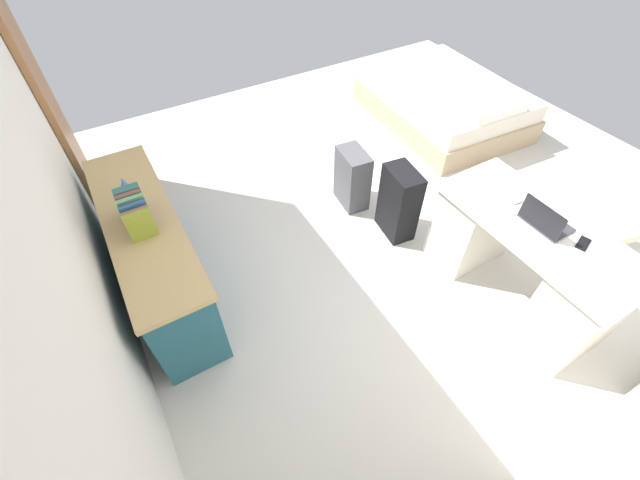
# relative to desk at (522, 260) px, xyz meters

# --- Properties ---
(ground_plane) EXTENTS (6.12, 6.12, 0.00)m
(ground_plane) POSITION_rel_desk_xyz_m (1.23, 0.19, -0.40)
(ground_plane) COLOR beige
(wall_back) EXTENTS (4.61, 0.10, 2.84)m
(wall_back) POSITION_rel_desk_xyz_m (1.23, 2.75, 1.02)
(wall_back) COLOR silver
(wall_back) RESTS_ON ground_plane
(door_wooden) EXTENTS (0.88, 0.05, 2.04)m
(door_wooden) POSITION_rel_desk_xyz_m (2.98, 2.67, 0.62)
(door_wooden) COLOR #936038
(door_wooden) RESTS_ON ground_plane
(desk) EXTENTS (1.44, 0.66, 0.76)m
(desk) POSITION_rel_desk_xyz_m (0.00, 0.00, 0.00)
(desk) COLOR silver
(desk) RESTS_ON ground_plane
(office_chair) EXTENTS (0.55, 0.55, 0.94)m
(office_chair) POSITION_rel_desk_xyz_m (-0.11, -0.95, 0.02)
(office_chair) COLOR black
(office_chair) RESTS_ON ground_plane
(credenza) EXTENTS (1.80, 0.48, 0.76)m
(credenza) POSITION_rel_desk_xyz_m (1.47, 2.36, -0.02)
(credenza) COLOR #235B6B
(credenza) RESTS_ON ground_plane
(bed) EXTENTS (1.99, 1.53, 0.58)m
(bed) POSITION_rel_desk_xyz_m (2.28, -1.32, -0.15)
(bed) COLOR tan
(bed) RESTS_ON ground_plane
(suitcase_black) EXTENTS (0.39, 0.27, 0.67)m
(suitcase_black) POSITION_rel_desk_xyz_m (1.02, 0.36, -0.06)
(suitcase_black) COLOR black
(suitcase_black) RESTS_ON ground_plane
(suitcase_spare_grey) EXTENTS (0.38, 0.26, 0.58)m
(suitcase_spare_grey) POSITION_rel_desk_xyz_m (1.57, 0.49, -0.11)
(suitcase_spare_grey) COLOR #4C4C51
(suitcase_spare_grey) RESTS_ON ground_plane
(laptop) EXTENTS (0.31, 0.22, 0.21)m
(laptop) POSITION_rel_desk_xyz_m (0.00, 0.00, 0.41)
(laptop) COLOR #333338
(laptop) RESTS_ON desk
(computer_mouse) EXTENTS (0.06, 0.10, 0.03)m
(computer_mouse) POSITION_rel_desk_xyz_m (0.26, -0.04, 0.38)
(computer_mouse) COLOR white
(computer_mouse) RESTS_ON desk
(cell_phone_near_laptop) EXTENTS (0.11, 0.15, 0.01)m
(cell_phone_near_laptop) POSITION_rel_desk_xyz_m (-0.25, -0.09, 0.37)
(cell_phone_near_laptop) COLOR black
(cell_phone_near_laptop) RESTS_ON desk
(book_row) EXTENTS (0.35, 0.17, 0.24)m
(book_row) POSITION_rel_desk_xyz_m (1.43, 2.37, 0.47)
(book_row) COLOR olive
(book_row) RESTS_ON credenza
(figurine_small) EXTENTS (0.08, 0.08, 0.11)m
(figurine_small) POSITION_rel_desk_xyz_m (1.84, 2.37, 0.42)
(figurine_small) COLOR #4C7FBF
(figurine_small) RESTS_ON credenza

